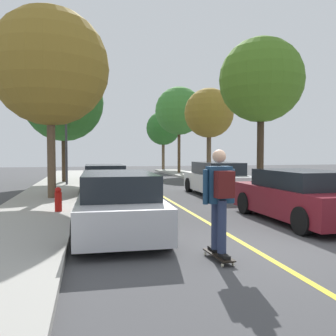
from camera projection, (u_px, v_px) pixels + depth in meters
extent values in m
plane|color=#424244|center=(254.00, 250.00, 6.61)|extent=(80.00, 80.00, 0.00)
cube|color=gold|center=(192.00, 214.00, 10.51)|extent=(0.12, 39.20, 0.01)
cube|color=#B7B7BC|center=(118.00, 209.00, 8.11)|extent=(1.89, 4.64, 0.67)
cube|color=black|center=(118.00, 184.00, 8.00)|extent=(1.63, 2.87, 0.52)
cylinder|color=black|center=(167.00, 232.00, 6.72)|extent=(0.24, 0.65, 0.64)
cylinder|color=black|center=(77.00, 236.00, 6.39)|extent=(0.24, 0.65, 0.64)
cylinder|color=black|center=(144.00, 206.00, 9.84)|extent=(0.24, 0.65, 0.64)
cylinder|color=black|center=(84.00, 208.00, 9.52)|extent=(0.24, 0.65, 0.64)
cube|color=#38383D|center=(104.00, 184.00, 14.49)|extent=(1.75, 4.11, 0.68)
cube|color=black|center=(104.00, 170.00, 14.40)|extent=(1.53, 2.43, 0.47)
cylinder|color=black|center=(128.00, 192.00, 13.36)|extent=(0.22, 0.64, 0.64)
cylinder|color=black|center=(84.00, 193.00, 13.00)|extent=(0.22, 0.64, 0.64)
cylinder|color=black|center=(121.00, 186.00, 15.99)|extent=(0.22, 0.64, 0.64)
cylinder|color=black|center=(85.00, 186.00, 15.64)|extent=(0.22, 0.64, 0.64)
cube|color=maroon|center=(297.00, 201.00, 9.31)|extent=(1.81, 4.24, 0.73)
cube|color=black|center=(300.00, 179.00, 9.18)|extent=(1.57, 2.45, 0.46)
cylinder|color=black|center=(245.00, 203.00, 10.49)|extent=(0.23, 0.64, 0.64)
cylinder|color=black|center=(294.00, 201.00, 10.88)|extent=(0.23, 0.64, 0.64)
cylinder|color=black|center=(303.00, 221.00, 7.76)|extent=(0.23, 0.64, 0.64)
cube|color=white|center=(218.00, 183.00, 15.03)|extent=(1.75, 4.51, 0.72)
cube|color=black|center=(217.00, 168.00, 15.03)|extent=(1.53, 2.60, 0.50)
cylinder|color=black|center=(189.00, 185.00, 16.36)|extent=(0.22, 0.64, 0.64)
cylinder|color=black|center=(222.00, 184.00, 16.73)|extent=(0.22, 0.64, 0.64)
cylinder|color=black|center=(212.00, 192.00, 13.35)|extent=(0.22, 0.64, 0.64)
cylinder|color=black|center=(251.00, 191.00, 13.71)|extent=(0.22, 0.64, 0.64)
cylinder|color=brown|center=(51.00, 152.00, 13.07)|extent=(0.30, 0.30, 3.40)
sphere|color=olive|center=(50.00, 67.00, 12.93)|extent=(4.30, 4.30, 4.30)
cylinder|color=#3D2D1E|center=(64.00, 155.00, 20.35)|extent=(0.29, 0.29, 3.03)
sphere|color=#2D6B28|center=(64.00, 102.00, 20.21)|extent=(4.53, 4.53, 4.53)
cylinder|color=#3D2D1E|center=(260.00, 150.00, 15.41)|extent=(0.30, 0.30, 3.63)
sphere|color=#4C7A23|center=(261.00, 80.00, 15.28)|extent=(3.64, 3.64, 3.64)
cylinder|color=brown|center=(209.00, 154.00, 21.95)|extent=(0.28, 0.28, 3.17)
sphere|color=olive|center=(209.00, 113.00, 21.83)|extent=(3.06, 3.06, 3.06)
cylinder|color=#4C3823|center=(179.00, 150.00, 29.08)|extent=(0.24, 0.24, 3.79)
sphere|color=#3D7F33|center=(179.00, 111.00, 28.94)|extent=(3.93, 3.93, 3.93)
cylinder|color=brown|center=(163.00, 153.00, 35.15)|extent=(0.29, 0.29, 3.33)
sphere|color=#2D6B28|center=(163.00, 128.00, 35.04)|extent=(3.36, 3.36, 3.36)
cylinder|color=#B2140F|center=(58.00, 202.00, 10.09)|extent=(0.20, 0.20, 0.55)
sphere|color=#B2140F|center=(58.00, 190.00, 10.07)|extent=(0.18, 0.18, 0.18)
cylinder|color=#38383D|center=(66.00, 138.00, 18.49)|extent=(0.12, 0.12, 4.88)
cube|color=#EAE5C6|center=(66.00, 89.00, 18.38)|extent=(0.36, 0.24, 0.20)
cube|color=black|center=(219.00, 255.00, 5.97)|extent=(0.29, 0.86, 0.02)
cylinder|color=beige|center=(205.00, 254.00, 6.27)|extent=(0.03, 0.06, 0.06)
cylinder|color=beige|center=(215.00, 253.00, 6.33)|extent=(0.03, 0.06, 0.06)
cylinder|color=beige|center=(222.00, 265.00, 5.62)|extent=(0.03, 0.06, 0.06)
cylinder|color=beige|center=(233.00, 264.00, 5.68)|extent=(0.03, 0.06, 0.06)
cube|color=#99999E|center=(210.00, 251.00, 6.30)|extent=(0.10, 0.05, 0.02)
cube|color=#99999E|center=(228.00, 262.00, 5.65)|extent=(0.10, 0.05, 0.02)
cube|color=black|center=(213.00, 249.00, 6.18)|extent=(0.12, 0.27, 0.06)
cube|color=black|center=(224.00, 256.00, 5.76)|extent=(0.12, 0.27, 0.06)
cylinder|color=#283351|center=(216.00, 224.00, 6.07)|extent=(0.16, 0.16, 0.88)
cylinder|color=#283351|center=(222.00, 227.00, 5.84)|extent=(0.16, 0.16, 0.88)
cube|color=navy|center=(219.00, 185.00, 5.92)|extent=(0.42, 0.25, 0.62)
sphere|color=tan|center=(219.00, 156.00, 5.90)|extent=(0.23, 0.23, 0.23)
cylinder|color=navy|center=(206.00, 187.00, 5.85)|extent=(0.10, 0.10, 0.58)
cylinder|color=navy|center=(232.00, 186.00, 6.00)|extent=(0.10, 0.10, 0.58)
cube|color=#4C1414|center=(224.00, 184.00, 5.73)|extent=(0.31, 0.20, 0.44)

